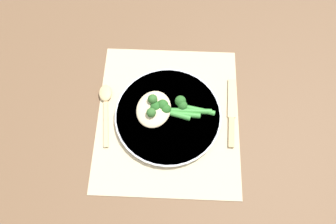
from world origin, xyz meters
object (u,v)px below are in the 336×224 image
Objects in this scene: broccoli_stalk_front at (186,105)px; knife at (232,113)px; broccoli_stalk_left at (168,110)px; spoon at (106,100)px; chicken_fillet at (154,109)px; plate at (168,115)px; broccoli_stalk_right at (158,108)px; broccoli_stalk_rear at (172,108)px.

broccoli_stalk_front is 0.53× the size of knife.
broccoli_stalk_left reaches higher than spoon.
broccoli_stalk_front is at bearing -11.28° from spoon.
broccoli_stalk_left is 0.17m from spoon.
broccoli_stalk_front reaches higher than chicken_fillet.
knife is at bearing 95.69° from plate.
broccoli_stalk_front is at bearing -68.71° from broccoli_stalk_left.
plate is at bearing 128.88° from broccoli_stalk_front.
broccoli_stalk_right reaches higher than broccoli_stalk_front.
knife is (-0.01, 0.16, -0.02)m from broccoli_stalk_left.
spoon is at bearing -103.35° from chicken_fillet.
chicken_fillet is 0.05m from broccoli_stalk_rear.
chicken_fillet is at bearing 111.64° from broccoli_stalk_front.
broccoli_stalk_rear is 0.04m from broccoli_stalk_front.
plate reaches higher than spoon.
knife is at bearing 92.27° from chicken_fillet.
spoon is (-0.03, -0.16, -0.02)m from broccoli_stalk_left.
broccoli_stalk_rear is at bearing 94.67° from chicken_fillet.
broccoli_stalk_rear reaches higher than broccoli_stalk_left.
broccoli_stalk_right is 0.19m from knife.
knife is 1.10× the size of spoon.
broccoli_stalk_rear is 0.18m from spoon.
chicken_fillet reaches higher than spoon.
spoon is (-0.02, -0.21, -0.02)m from broccoli_stalk_front.
knife is (-0.00, 0.15, -0.02)m from broccoli_stalk_rear.
broccoli_stalk_right is (-0.00, 0.01, 0.00)m from chicken_fillet.
broccoli_stalk_front reaches higher than knife.
spoon is at bearing 83.69° from broccoli_stalk_left.
spoon is at bearing 93.69° from broccoli_stalk_right.
plate is 0.03m from broccoli_stalk_right.
broccoli_stalk_front is 0.21m from spoon.
broccoli_stalk_front is at bearing 117.87° from plate.
broccoli_stalk_right is at bearing 87.13° from broccoli_stalk_left.
broccoli_stalk_rear is at bearing 142.11° from plate.
broccoli_stalk_rear is 0.79× the size of spoon.
broccoli_stalk_right is 0.14m from spoon.
broccoli_stalk_front is at bearing -66.26° from broccoli_stalk_right.
chicken_fillet reaches higher than plate.
broccoli_stalk_left is 0.16m from knife.
broccoli_stalk_front is 0.12m from knife.
plate is at bearing 141.68° from broccoli_stalk_rear.
broccoli_stalk_left reaches higher than knife.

